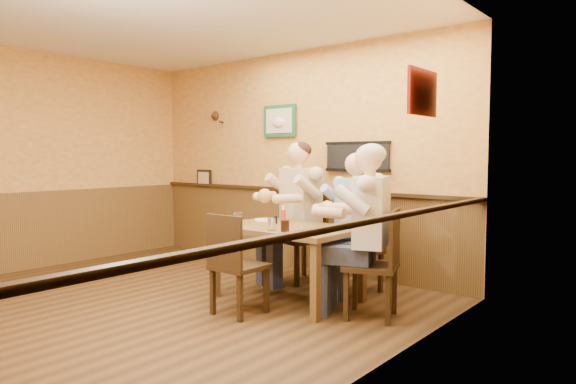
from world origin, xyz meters
The scene contains 17 objects.
room centered at (0.14, 0.17, 1.69)m, with size 5.02×5.03×2.81m.
dining_table centered at (0.95, 1.23, 0.66)m, with size 1.40×0.90×0.75m.
chair_back_left centered at (0.57, 1.93, 0.51)m, with size 0.47×0.47×1.02m, color #332210, non-canonical shape.
chair_back_right centered at (1.35, 1.91, 0.47)m, with size 0.43×0.43×0.94m, color #332210, non-canonical shape.
chair_right_end centered at (1.90, 1.25, 0.49)m, with size 0.45×0.45×0.98m, color #332210, non-canonical shape.
chair_near_side centered at (0.91, 0.58, 0.47)m, with size 0.43×0.43×0.93m, color #332210, non-canonical shape.
diner_tan_shirt centered at (0.57, 1.93, 0.73)m, with size 0.67×0.67×1.45m, color beige, non-canonical shape.
diner_blue_polo centered at (1.35, 1.91, 0.67)m, with size 0.62×0.62×1.34m, color #80A1C1, non-canonical shape.
diner_white_elder centered at (1.90, 1.25, 0.70)m, with size 0.65×0.65×1.40m, color silver, non-canonical shape.
water_glass_left centered at (0.51, 0.96, 0.82)m, with size 0.09×0.09×0.13m, color white.
water_glass_mid centered at (1.01, 0.91, 0.81)m, with size 0.08×0.08×0.12m, color white.
cola_tumbler centered at (1.17, 0.92, 0.80)m, with size 0.08×0.08×0.11m, color black.
hot_sauce_bottle centered at (0.91, 1.21, 0.84)m, with size 0.04×0.04×0.18m, color red.
salt_shaker centered at (0.81, 1.16, 0.79)m, with size 0.03×0.03×0.08m, color white.
pepper_shaker centered at (0.74, 1.29, 0.79)m, with size 0.03×0.03×0.08m, color black.
plate_far_left centered at (0.48, 1.42, 0.76)m, with size 0.25×0.25×0.02m, color white.
plate_far_right centered at (1.48, 1.46, 0.76)m, with size 0.24×0.24×0.02m, color silver.
Camera 1 is at (4.21, -2.74, 1.45)m, focal length 32.00 mm.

